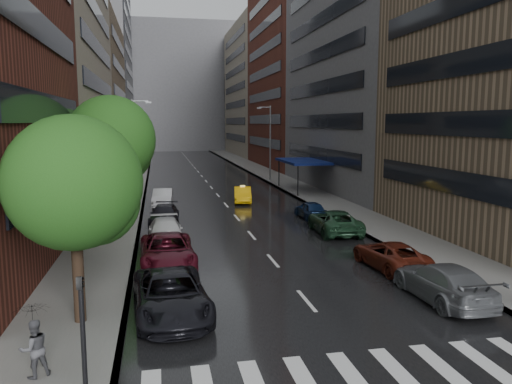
{
  "coord_description": "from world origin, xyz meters",
  "views": [
    {
      "loc": [
        -5.76,
        -14.57,
        7.16
      ],
      "look_at": [
        0.0,
        14.53,
        3.0
      ],
      "focal_mm": 35.0,
      "sensor_mm": 36.0,
      "label": 1
    }
  ],
  "objects": [
    {
      "name": "building_far",
      "position": [
        0.0,
        118.0,
        16.0
      ],
      "size": [
        40.0,
        14.0,
        32.0
      ],
      "primitive_type": "cube",
      "color": "slate",
      "rests_on": "ground"
    },
    {
      "name": "parked_cars_left",
      "position": [
        -5.4,
        12.87,
        0.76
      ],
      "size": [
        3.04,
        30.16,
        1.6
      ],
      "color": "black",
      "rests_on": "ground"
    },
    {
      "name": "tree_far",
      "position": [
        -8.6,
        29.05,
        5.67
      ],
      "size": [
        5.2,
        5.2,
        8.29
      ],
      "color": "#382619",
      "rests_on": "ground"
    },
    {
      "name": "awning",
      "position": [
        8.98,
        35.0,
        3.13
      ],
      "size": [
        4.0,
        8.0,
        3.12
      ],
      "color": "navy",
      "rests_on": "sidewalk_right"
    },
    {
      "name": "traffic_light",
      "position": [
        -7.6,
        -2.8,
        2.23
      ],
      "size": [
        0.18,
        0.15,
        3.45
      ],
      "color": "black",
      "rests_on": "sidewalk_left"
    },
    {
      "name": "road",
      "position": [
        0.0,
        50.0,
        0.01
      ],
      "size": [
        14.0,
        140.0,
        0.01
      ],
      "primitive_type": "cube",
      "color": "black",
      "rests_on": "ground"
    },
    {
      "name": "sidewalk_right",
      "position": [
        9.0,
        50.0,
        0.07
      ],
      "size": [
        4.0,
        140.0,
        0.15
      ],
      "primitive_type": "cube",
      "color": "gray",
      "rests_on": "ground"
    },
    {
      "name": "ground",
      "position": [
        0.0,
        0.0,
        0.0
      ],
      "size": [
        220.0,
        220.0,
        0.0
      ],
      "primitive_type": "plane",
      "color": "gray",
      "rests_on": "ground"
    },
    {
      "name": "street_lamp_right",
      "position": [
        7.72,
        45.0,
        4.89
      ],
      "size": [
        1.74,
        0.22,
        9.0
      ],
      "color": "gray",
      "rests_on": "sidewalk_right"
    },
    {
      "name": "sidewalk_left",
      "position": [
        -9.0,
        50.0,
        0.07
      ],
      "size": [
        4.0,
        140.0,
        0.15
      ],
      "primitive_type": "cube",
      "color": "gray",
      "rests_on": "ground"
    },
    {
      "name": "tree_near",
      "position": [
        -8.6,
        3.24,
        5.09
      ],
      "size": [
        4.67,
        4.67,
        7.44
      ],
      "color": "#382619",
      "rests_on": "ground"
    },
    {
      "name": "street_lamp_left",
      "position": [
        -7.72,
        30.0,
        4.89
      ],
      "size": [
        1.74,
        0.22,
        9.0
      ],
      "color": "gray",
      "rests_on": "sidewalk_left"
    },
    {
      "name": "buildings_right",
      "position": [
        15.0,
        56.7,
        15.03
      ],
      "size": [
        8.05,
        109.1,
        36.0
      ],
      "color": "#937A5B",
      "rests_on": "ground"
    },
    {
      "name": "ped_black_umbrella",
      "position": [
        -9.24,
        -0.62,
        1.39
      ],
      "size": [
        1.0,
        0.98,
        2.09
      ],
      "color": "#535358",
      "rests_on": "sidewalk_left"
    },
    {
      "name": "parked_cars_right",
      "position": [
        5.4,
        10.79,
        0.73
      ],
      "size": [
        2.86,
        22.46,
        1.55
      ],
      "color": "slate",
      "rests_on": "ground"
    },
    {
      "name": "taxi",
      "position": [
        1.67,
        29.18,
        0.7
      ],
      "size": [
        2.06,
        4.4,
        1.39
      ],
      "primitive_type": "imported",
      "rotation": [
        0.0,
        0.0,
        -0.14
      ],
      "color": "#E4A60C",
      "rests_on": "ground"
    },
    {
      "name": "tree_mid",
      "position": [
        -8.6,
        18.11,
        6.06
      ],
      "size": [
        5.55,
        5.55,
        8.85
      ],
      "color": "#382619",
      "rests_on": "ground"
    },
    {
      "name": "crosswalk",
      "position": [
        0.2,
        -2.0,
        0.01
      ],
      "size": [
        13.15,
        2.8,
        0.01
      ],
      "color": "silver",
      "rests_on": "ground"
    },
    {
      "name": "buildings_left",
      "position": [
        -15.0,
        58.79,
        15.99
      ],
      "size": [
        8.0,
        108.0,
        38.0
      ],
      "color": "maroon",
      "rests_on": "ground"
    }
  ]
}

